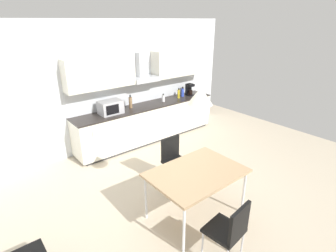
{
  "coord_description": "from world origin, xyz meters",
  "views": [
    {
      "loc": [
        -2.51,
        -2.78,
        2.75
      ],
      "look_at": [
        0.19,
        0.55,
        1.0
      ],
      "focal_mm": 28.0,
      "sensor_mm": 36.0,
      "label": 1
    }
  ],
  "objects_px": {
    "pendant_lamp": "(200,96)",
    "bottle_yellow": "(179,94)",
    "dining_table": "(197,175)",
    "chair_near_left": "(230,228)",
    "bottle_white": "(163,98)",
    "bottle_brown": "(130,102)",
    "chair_far_right": "(174,157)",
    "microwave": "(111,107)",
    "bottle_blue": "(182,92)",
    "coffee_maker": "(189,89)"
  },
  "relations": [
    {
      "from": "bottle_yellow",
      "to": "chair_far_right",
      "type": "distance_m",
      "value": 2.5
    },
    {
      "from": "dining_table",
      "to": "chair_far_right",
      "type": "relative_size",
      "value": 1.52
    },
    {
      "from": "bottle_brown",
      "to": "bottle_blue",
      "type": "xyz_separation_m",
      "value": [
        1.56,
        -0.02,
        -0.02
      ]
    },
    {
      "from": "chair_near_left",
      "to": "pendant_lamp",
      "type": "distance_m",
      "value": 1.6
    },
    {
      "from": "coffee_maker",
      "to": "pendant_lamp",
      "type": "xyz_separation_m",
      "value": [
        -2.4,
        -2.69,
        0.83
      ]
    },
    {
      "from": "bottle_brown",
      "to": "pendant_lamp",
      "type": "relative_size",
      "value": 0.96
    },
    {
      "from": "bottle_white",
      "to": "chair_near_left",
      "type": "xyz_separation_m",
      "value": [
        -1.77,
        -3.5,
        -0.43
      ]
    },
    {
      "from": "microwave",
      "to": "chair_far_right",
      "type": "bearing_deg",
      "value": -82.98
    },
    {
      "from": "coffee_maker",
      "to": "bottle_white",
      "type": "height_order",
      "value": "coffee_maker"
    },
    {
      "from": "bottle_white",
      "to": "chair_far_right",
      "type": "height_order",
      "value": "bottle_white"
    },
    {
      "from": "chair_far_right",
      "to": "microwave",
      "type": "bearing_deg",
      "value": 97.02
    },
    {
      "from": "bottle_white",
      "to": "bottle_yellow",
      "type": "bearing_deg",
      "value": -0.46
    },
    {
      "from": "bottle_yellow",
      "to": "microwave",
      "type": "bearing_deg",
      "value": 179.31
    },
    {
      "from": "chair_near_left",
      "to": "pendant_lamp",
      "type": "height_order",
      "value": "pendant_lamp"
    },
    {
      "from": "bottle_brown",
      "to": "bottle_yellow",
      "type": "bearing_deg",
      "value": -3.38
    },
    {
      "from": "microwave",
      "to": "coffee_maker",
      "type": "bearing_deg",
      "value": 0.65
    },
    {
      "from": "bottle_yellow",
      "to": "dining_table",
      "type": "bearing_deg",
      "value": -126.75
    },
    {
      "from": "bottle_yellow",
      "to": "bottle_blue",
      "type": "xyz_separation_m",
      "value": [
        0.19,
        0.06,
        -0.01
      ]
    },
    {
      "from": "coffee_maker",
      "to": "chair_far_right",
      "type": "bearing_deg",
      "value": -138.64
    },
    {
      "from": "coffee_maker",
      "to": "chair_near_left",
      "type": "bearing_deg",
      "value": -127.17
    },
    {
      "from": "pendant_lamp",
      "to": "bottle_brown",
      "type": "bearing_deg",
      "value": 77.53
    },
    {
      "from": "microwave",
      "to": "bottle_brown",
      "type": "bearing_deg",
      "value": 6.28
    },
    {
      "from": "microwave",
      "to": "chair_far_right",
      "type": "xyz_separation_m",
      "value": [
        0.22,
        -1.82,
        -0.49
      ]
    },
    {
      "from": "bottle_white",
      "to": "dining_table",
      "type": "xyz_separation_m",
      "value": [
        -1.49,
        -2.65,
        -0.25
      ]
    },
    {
      "from": "bottle_yellow",
      "to": "chair_far_right",
      "type": "relative_size",
      "value": 0.3
    },
    {
      "from": "bottle_yellow",
      "to": "dining_table",
      "type": "relative_size",
      "value": 0.2
    },
    {
      "from": "bottle_white",
      "to": "microwave",
      "type": "bearing_deg",
      "value": 179.23
    },
    {
      "from": "coffee_maker",
      "to": "chair_far_right",
      "type": "xyz_separation_m",
      "value": [
        -2.1,
        -1.85,
        -0.5
      ]
    },
    {
      "from": "microwave",
      "to": "coffee_maker",
      "type": "relative_size",
      "value": 1.6
    },
    {
      "from": "microwave",
      "to": "bottle_brown",
      "type": "xyz_separation_m",
      "value": [
        0.53,
        0.06,
        -0.01
      ]
    },
    {
      "from": "bottle_blue",
      "to": "microwave",
      "type": "bearing_deg",
      "value": -179.06
    },
    {
      "from": "coffee_maker",
      "to": "pendant_lamp",
      "type": "relative_size",
      "value": 0.94
    },
    {
      "from": "bottle_brown",
      "to": "bottle_yellow",
      "type": "height_order",
      "value": "bottle_brown"
    },
    {
      "from": "chair_near_left",
      "to": "pendant_lamp",
      "type": "xyz_separation_m",
      "value": [
        0.29,
        0.85,
        1.33
      ]
    },
    {
      "from": "pendant_lamp",
      "to": "microwave",
      "type": "bearing_deg",
      "value": 88.4
    },
    {
      "from": "bottle_blue",
      "to": "pendant_lamp",
      "type": "distance_m",
      "value": 3.57
    },
    {
      "from": "bottle_brown",
      "to": "chair_near_left",
      "type": "xyz_separation_m",
      "value": [
        -0.89,
        -3.57,
        -0.48
      ]
    },
    {
      "from": "bottle_brown",
      "to": "chair_far_right",
      "type": "height_order",
      "value": "bottle_brown"
    },
    {
      "from": "chair_far_right",
      "to": "chair_near_left",
      "type": "xyz_separation_m",
      "value": [
        -0.59,
        -1.7,
        0.0
      ]
    },
    {
      "from": "bottle_blue",
      "to": "dining_table",
      "type": "bearing_deg",
      "value": -128.65
    },
    {
      "from": "dining_table",
      "to": "chair_near_left",
      "type": "height_order",
      "value": "chair_near_left"
    },
    {
      "from": "pendant_lamp",
      "to": "bottle_yellow",
      "type": "bearing_deg",
      "value": 53.25
    },
    {
      "from": "bottle_yellow",
      "to": "bottle_blue",
      "type": "height_order",
      "value": "bottle_yellow"
    },
    {
      "from": "dining_table",
      "to": "chair_far_right",
      "type": "bearing_deg",
      "value": 70.6
    },
    {
      "from": "microwave",
      "to": "pendant_lamp",
      "type": "xyz_separation_m",
      "value": [
        -0.07,
        -2.67,
        0.84
      ]
    },
    {
      "from": "bottle_yellow",
      "to": "chair_far_right",
      "type": "height_order",
      "value": "bottle_yellow"
    },
    {
      "from": "dining_table",
      "to": "chair_far_right",
      "type": "distance_m",
      "value": 0.92
    },
    {
      "from": "microwave",
      "to": "pendant_lamp",
      "type": "relative_size",
      "value": 1.5
    },
    {
      "from": "bottle_brown",
      "to": "chair_far_right",
      "type": "bearing_deg",
      "value": -99.2
    },
    {
      "from": "bottle_blue",
      "to": "chair_far_right",
      "type": "distance_m",
      "value": 2.67
    }
  ]
}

